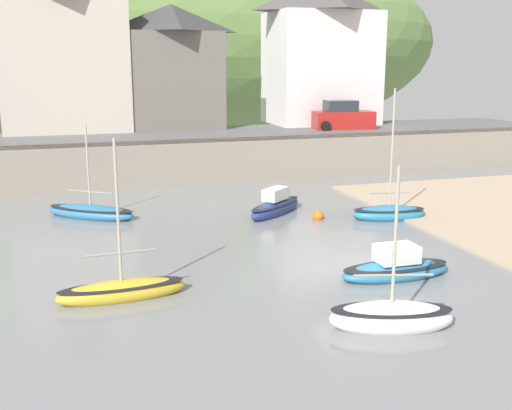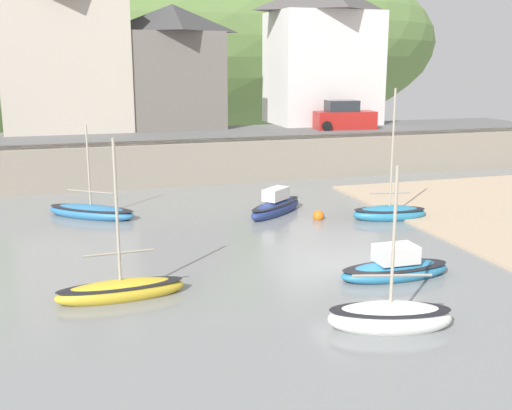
# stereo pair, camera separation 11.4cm
# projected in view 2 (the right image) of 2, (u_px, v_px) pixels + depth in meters

# --- Properties ---
(quay_seawall) EXTENTS (48.00, 9.40, 2.40)m
(quay_seawall) POSITION_uv_depth(u_px,v_px,m) (226.00, 156.00, 37.31)
(quay_seawall) COLOR gray
(quay_seawall) RESTS_ON ground
(hillside_backdrop) EXTENTS (80.00, 44.00, 26.11)m
(hillside_backdrop) POSITION_uv_depth(u_px,v_px,m) (105.00, 41.00, 69.44)
(hillside_backdrop) COLOR #6A8E48
(hillside_backdrop) RESTS_ON ground
(waterfront_building_left) EXTENTS (8.29, 5.67, 10.88)m
(waterfront_building_left) POSITION_uv_depth(u_px,v_px,m) (65.00, 46.00, 40.50)
(waterfront_building_left) COLOR beige
(waterfront_building_left) RESTS_ON ground
(waterfront_building_centre) EXTENTS (6.59, 5.46, 8.30)m
(waterfront_building_centre) POSITION_uv_depth(u_px,v_px,m) (174.00, 66.00, 42.81)
(waterfront_building_centre) COLOR slate
(waterfront_building_centre) RESTS_ON ground
(waterfront_building_right) EXTENTS (7.79, 6.13, 10.26)m
(waterfront_building_right) POSITION_uv_depth(u_px,v_px,m) (323.00, 52.00, 45.73)
(waterfront_building_right) COLOR silver
(waterfront_building_right) RESTS_ON ground
(sailboat_blue_trim) EXTENTS (3.89, 1.23, 4.99)m
(sailboat_blue_trim) POSITION_uv_depth(u_px,v_px,m) (121.00, 290.00, 18.61)
(sailboat_blue_trim) COLOR gold
(sailboat_blue_trim) RESTS_ON ground
(fishing_boat_green) EXTENTS (4.33, 3.70, 4.37)m
(fishing_boat_green) POSITION_uv_depth(u_px,v_px,m) (91.00, 212.00, 28.31)
(fishing_boat_green) COLOR teal
(fishing_boat_green) RESTS_ON ground
(rowboat_small_beached) EXTENTS (3.69, 3.39, 1.42)m
(rowboat_small_beached) POSITION_uv_depth(u_px,v_px,m) (276.00, 206.00, 28.89)
(rowboat_small_beached) COLOR navy
(rowboat_small_beached) RESTS_ON ground
(sailboat_white_hull) EXTENTS (3.54, 2.07, 4.60)m
(sailboat_white_hull) POSITION_uv_depth(u_px,v_px,m) (390.00, 317.00, 16.51)
(sailboat_white_hull) COLOR white
(sailboat_white_hull) RESTS_ON ground
(motorboat_with_cabin) EXTENTS (3.53, 1.91, 5.99)m
(motorboat_with_cabin) POSITION_uv_depth(u_px,v_px,m) (389.00, 213.00, 27.99)
(motorboat_with_cabin) COLOR teal
(motorboat_with_cabin) RESTS_ON ground
(dinghy_open_wooden) EXTENTS (3.84, 1.31, 1.25)m
(dinghy_open_wooden) POSITION_uv_depth(u_px,v_px,m) (395.00, 268.00, 20.39)
(dinghy_open_wooden) COLOR teal
(dinghy_open_wooden) RESTS_ON ground
(parked_car_by_wall) EXTENTS (4.26, 2.13, 1.95)m
(parked_car_by_wall) POSITION_uv_depth(u_px,v_px,m) (344.00, 117.00, 42.48)
(parked_car_by_wall) COLOR #AE201C
(parked_car_by_wall) RESTS_ON ground
(mooring_buoy) EXTENTS (0.52, 0.52, 0.52)m
(mooring_buoy) POSITION_uv_depth(u_px,v_px,m) (318.00, 216.00, 27.92)
(mooring_buoy) COLOR orange
(mooring_buoy) RESTS_ON ground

